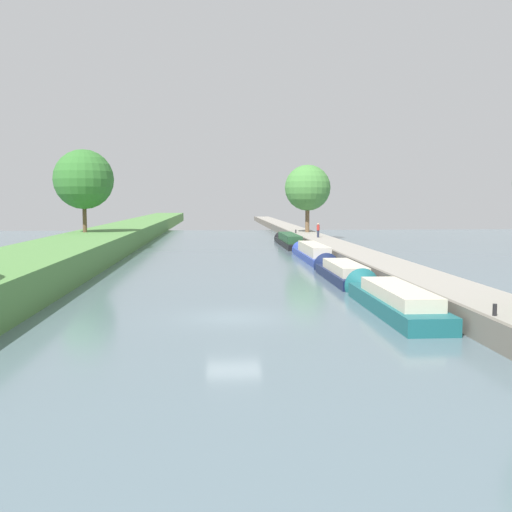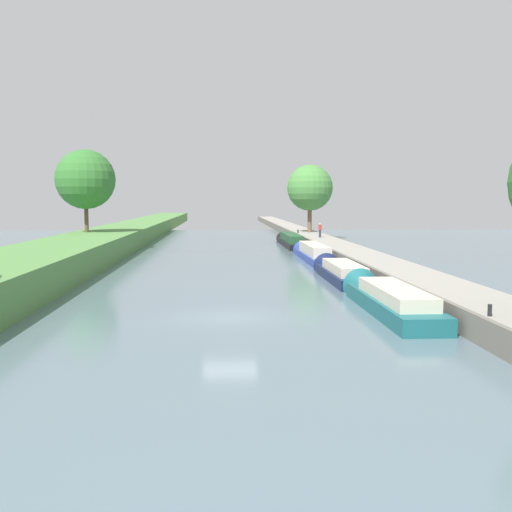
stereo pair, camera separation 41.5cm
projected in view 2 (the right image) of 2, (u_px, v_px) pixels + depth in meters
The scene contains 12 objects.
ground_plane at pixel (230, 317), 27.47m from camera, with size 160.00×160.00×0.00m, color slate.
right_towpath at pixel (467, 304), 28.05m from camera, with size 3.53×260.00×1.04m.
stone_quay at pixel (427, 304), 27.94m from camera, with size 0.25×260.00×1.09m.
narrowboat_teal at pixel (387, 299), 29.31m from camera, with size 2.17×11.79×2.06m.
narrowboat_navy at pixel (340, 272), 40.88m from camera, with size 2.11×10.98×2.00m.
narrowboat_blue at pixel (312, 253), 54.30m from camera, with size 1.89×13.91×2.08m.
narrowboat_black at pixel (290, 240), 70.94m from camera, with size 1.91×16.05×2.05m.
tree_rightbank_midnear at pixel (310, 188), 80.25m from camera, with size 6.13×6.13×9.02m.
tree_leftbank_downstream at pixel (85, 179), 61.84m from camera, with size 6.13×6.13×8.53m.
person_walking at pixel (320, 230), 69.36m from camera, with size 0.34×0.34×1.66m.
mooring_bollard_near at pixel (490, 310), 22.37m from camera, with size 0.16×0.16×0.45m.
mooring_bollard_far at pixel (298, 231), 78.66m from camera, with size 0.16×0.16×0.45m.
Camera 2 is at (-0.34, -27.12, 5.36)m, focal length 42.10 mm.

